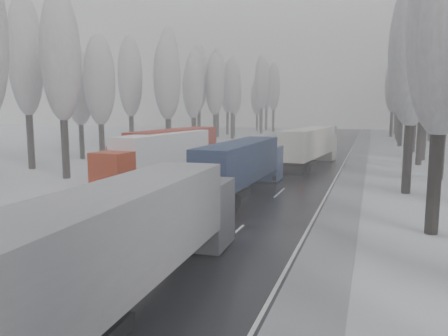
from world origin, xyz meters
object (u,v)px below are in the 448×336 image
Objects in this scene: truck_red_white at (159,154)px; truck_red_red at (170,148)px; truck_grey_tarp at (130,238)px; box_truck_distant at (331,132)px; truck_blue_box at (244,164)px; truck_cream_box at (311,144)px.

truck_red_white is 4.44m from truck_red_red.
truck_grey_tarp is 2.27× the size of box_truck_distant.
truck_grey_tarp is at bearing -61.72° from truck_red_white.
truck_red_white is at bearing 160.41° from truck_blue_box.
box_truck_distant is 0.43× the size of truck_red_white.
truck_cream_box reaches higher than truck_blue_box.
truck_grey_tarp is 0.95× the size of truck_red_red.
truck_red_red is at bearing 106.67° from truck_red_white.
truck_blue_box is at bearing -32.71° from truck_red_red.
truck_red_red reaches higher than truck_grey_tarp.
truck_blue_box is 12.58m from truck_red_red.
truck_cream_box is at bearing 42.33° from truck_red_red.
truck_cream_box reaches higher than truck_grey_tarp.
truck_red_red is (-10.28, -58.42, 1.19)m from box_truck_distant.
truck_red_red reaches higher than truck_red_white.
truck_grey_tarp is 0.97× the size of truck_cream_box.
truck_blue_box is 2.20× the size of box_truck_distant.
truck_grey_tarp is 19.65m from truck_blue_box.
truck_red_red is (-12.60, -9.61, 0.04)m from truck_cream_box.
truck_red_red is (-9.95, 7.70, 0.18)m from truck_blue_box.
truck_cream_box is at bearing -87.24° from box_truck_distant.
truck_grey_tarp is 25.35m from truck_red_white.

